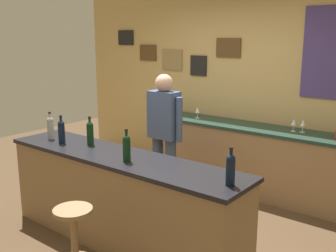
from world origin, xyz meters
TOP-DOWN VIEW (x-y plane):
  - ground_plane at (0.00, 0.00)m, footprint 10.00×10.00m
  - back_wall at (0.01, 2.03)m, footprint 6.00×0.09m
  - bar_counter at (0.00, -0.40)m, footprint 2.73×0.60m
  - side_counter at (0.40, 1.65)m, footprint 3.10×0.56m
  - bartender at (-0.23, 0.58)m, footprint 0.52×0.21m
  - bar_stool at (0.20, -1.13)m, footprint 0.32×0.32m
  - wine_bottle_a at (-1.05, -0.42)m, footprint 0.07×0.07m
  - wine_bottle_b at (-0.80, -0.47)m, footprint 0.07×0.07m
  - wine_bottle_c at (-0.51, -0.32)m, footprint 0.07×0.07m
  - wine_bottle_d at (0.20, -0.49)m, footprint 0.07×0.07m
  - wine_bottle_e at (1.24, -0.43)m, footprint 0.07×0.07m
  - wine_glass_a at (-0.47, 1.64)m, footprint 0.07×0.07m
  - wine_glass_b at (0.92, 1.70)m, footprint 0.07×0.07m
  - wine_glass_c at (1.02, 1.71)m, footprint 0.07×0.07m

SIDE VIEW (x-z plane):
  - ground_plane at x=0.00m, z-range 0.00..0.00m
  - side_counter at x=0.40m, z-range 0.00..0.90m
  - bar_stool at x=0.20m, z-range 0.12..0.80m
  - bar_counter at x=0.00m, z-range 0.00..0.92m
  - bartender at x=-0.23m, z-range 0.13..1.75m
  - wine_glass_a at x=-0.47m, z-range 0.93..1.09m
  - wine_glass_b at x=0.92m, z-range 0.93..1.09m
  - wine_glass_c at x=1.02m, z-range 0.93..1.09m
  - wine_bottle_a at x=-1.05m, z-range 0.90..1.21m
  - wine_bottle_b at x=-0.80m, z-range 0.90..1.21m
  - wine_bottle_c at x=-0.51m, z-range 0.90..1.21m
  - wine_bottle_d at x=0.20m, z-range 0.90..1.21m
  - wine_bottle_e at x=1.24m, z-range 0.90..1.21m
  - back_wall at x=0.01m, z-range 0.01..2.81m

